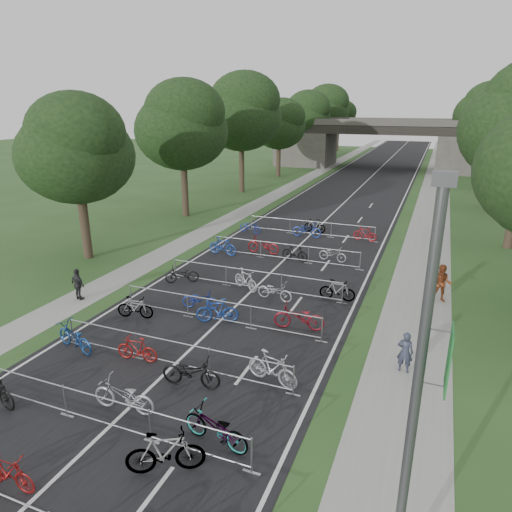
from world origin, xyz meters
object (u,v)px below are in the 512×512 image
Objects in this scene: bike_1 at (8,472)px; pedestrian_b at (442,284)px; overpass_bridge at (382,144)px; lamppost at (417,403)px; pedestrian_a at (405,352)px; pedestrian_c at (78,285)px.

bike_1 is 0.89× the size of pedestrian_b.
lamppost is (8.33, -63.00, 0.75)m from overpass_bridge.
lamppost is at bearing -85.07° from bike_1.
pedestrian_b is (1.11, 7.01, 0.15)m from pedestrian_a.
lamppost is 15.41m from pedestrian_b.
pedestrian_c is (-15.74, 8.68, -3.49)m from lamppost.
pedestrian_b is 1.17× the size of pedestrian_c.
lamppost is 4.96× the size of bike_1.
bike_1 is (-9.12, -1.10, -3.78)m from lamppost.
pedestrian_c is (-7.41, -54.32, -2.74)m from overpass_bridge.
pedestrian_c is (-16.37, -6.35, -0.13)m from pedestrian_b.
lamppost reaches higher than pedestrian_c.
pedestrian_c is at bearing -97.77° from overpass_bridge.
overpass_bridge is 54.89m from pedestrian_c.
bike_1 is 1.04× the size of pedestrian_c.
lamppost reaches higher than pedestrian_b.
overpass_bridge reaches higher than pedestrian_a.
pedestrian_b is at bearing -33.09° from bike_1.
pedestrian_b reaches higher than pedestrian_a.
pedestrian_c is at bearing 151.12° from lamppost.
lamppost reaches higher than overpass_bridge.
pedestrian_a is at bearing -92.81° from pedestrian_b.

